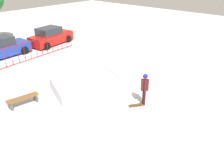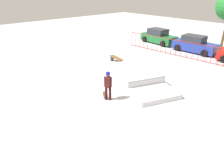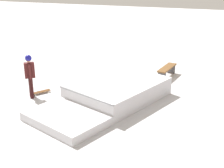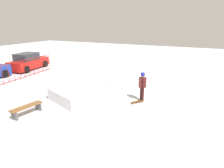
{
  "view_description": "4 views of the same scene",
  "coord_description": "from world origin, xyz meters",
  "px_view_note": "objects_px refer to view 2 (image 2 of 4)",
  "views": [
    {
      "loc": [
        -7.01,
        -8.5,
        6.38
      ],
      "look_at": [
        1.01,
        -1.45,
        0.9
      ],
      "focal_mm": 36.33,
      "sensor_mm": 36.0,
      "label": 1
    },
    {
      "loc": [
        9.25,
        -9.53,
        5.76
      ],
      "look_at": [
        1.88,
        -2.9,
        1.0
      ],
      "focal_mm": 32.2,
      "sensor_mm": 36.0,
      "label": 2
    },
    {
      "loc": [
        11.4,
        3.77,
        4.79
      ],
      "look_at": [
        0.76,
        -0.0,
        0.6
      ],
      "focal_mm": 49.94,
      "sensor_mm": 36.0,
      "label": 3
    },
    {
      "loc": [
        -8.67,
        -6.05,
        4.42
      ],
      "look_at": [
        1.32,
        -1.29,
        0.9
      ],
      "focal_mm": 31.24,
      "sensor_mm": 36.0,
      "label": 4
    }
  ],
  "objects_px": {
    "parked_car_green": "(158,37)",
    "parked_car_blue": "(195,45)",
    "skater": "(108,84)",
    "skate_ramp": "(137,77)",
    "park_bench": "(116,59)",
    "skateboard": "(105,95)"
  },
  "relations": [
    {
      "from": "park_bench",
      "to": "parked_car_blue",
      "type": "distance_m",
      "value": 8.44
    },
    {
      "from": "skate_ramp",
      "to": "park_bench",
      "type": "distance_m",
      "value": 3.97
    },
    {
      "from": "skater",
      "to": "park_bench",
      "type": "bearing_deg",
      "value": 3.38
    },
    {
      "from": "parked_car_green",
      "to": "parked_car_blue",
      "type": "bearing_deg",
      "value": 0.92
    },
    {
      "from": "skater",
      "to": "parked_car_green",
      "type": "relative_size",
      "value": 0.41
    },
    {
      "from": "skate_ramp",
      "to": "park_bench",
      "type": "relative_size",
      "value": 3.63
    },
    {
      "from": "skater",
      "to": "park_bench",
      "type": "distance_m",
      "value": 6.29
    },
    {
      "from": "skateboard",
      "to": "parked_car_green",
      "type": "height_order",
      "value": "parked_car_green"
    },
    {
      "from": "skate_ramp",
      "to": "skateboard",
      "type": "xyz_separation_m",
      "value": [
        0.12,
        -2.97,
        -0.24
      ]
    },
    {
      "from": "skater",
      "to": "parked_car_blue",
      "type": "xyz_separation_m",
      "value": [
        -1.49,
        12.57,
        -0.28
      ]
    },
    {
      "from": "park_bench",
      "to": "parked_car_green",
      "type": "height_order",
      "value": "parked_car_green"
    },
    {
      "from": "skater",
      "to": "parked_car_blue",
      "type": "relative_size",
      "value": 0.41
    },
    {
      "from": "skate_ramp",
      "to": "park_bench",
      "type": "height_order",
      "value": "skate_ramp"
    },
    {
      "from": "skate_ramp",
      "to": "skater",
      "type": "relative_size",
      "value": 3.46
    },
    {
      "from": "parked_car_blue",
      "to": "skateboard",
      "type": "bearing_deg",
      "value": -87.93
    },
    {
      "from": "skater",
      "to": "parked_car_green",
      "type": "xyz_separation_m",
      "value": [
        -5.99,
        12.83,
        -0.28
      ]
    },
    {
      "from": "parked_car_blue",
      "to": "skate_ramp",
      "type": "bearing_deg",
      "value": -87.16
    },
    {
      "from": "skater",
      "to": "skate_ramp",
      "type": "bearing_deg",
      "value": -29.07
    },
    {
      "from": "parked_car_green",
      "to": "skate_ramp",
      "type": "bearing_deg",
      "value": -56.57
    },
    {
      "from": "skater",
      "to": "parked_car_green",
      "type": "height_order",
      "value": "skater"
    },
    {
      "from": "parked_car_green",
      "to": "parked_car_blue",
      "type": "xyz_separation_m",
      "value": [
        4.5,
        -0.26,
        0.0
      ]
    },
    {
      "from": "skateboard",
      "to": "park_bench",
      "type": "distance_m",
      "value": 5.87
    }
  ]
}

